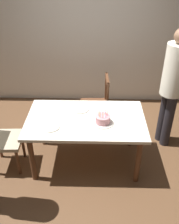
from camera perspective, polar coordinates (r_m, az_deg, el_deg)
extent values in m
plane|color=brown|center=(3.76, -0.77, -10.76)|extent=(6.40, 6.40, 0.00)
cube|color=beige|center=(4.75, -0.02, 17.05)|extent=(6.40, 0.10, 2.60)
cube|color=silver|center=(3.31, -0.87, -1.73)|extent=(1.54, 0.93, 0.04)
cylinder|color=#56331E|center=(3.35, -12.81, -10.26)|extent=(0.07, 0.07, 0.70)
cylinder|color=#56331E|center=(3.30, 10.88, -10.75)|extent=(0.07, 0.07, 0.70)
cylinder|color=#56331E|center=(3.90, -10.55, -2.99)|extent=(0.07, 0.07, 0.70)
cylinder|color=#56331E|center=(3.86, 9.44, -3.31)|extent=(0.07, 0.07, 0.70)
cylinder|color=silver|center=(3.21, 2.99, -2.37)|extent=(0.28, 0.28, 0.01)
cylinder|color=#D18C93|center=(3.18, 3.01, -1.59)|extent=(0.19, 0.19, 0.09)
cylinder|color=#E54C4C|center=(3.15, 3.98, -0.44)|extent=(0.01, 0.01, 0.05)
sphere|color=#FFC64C|center=(3.13, 4.01, 0.07)|extent=(0.01, 0.01, 0.01)
cylinder|color=#D872CC|center=(3.18, 3.66, -0.10)|extent=(0.01, 0.01, 0.05)
sphere|color=#FFC64C|center=(3.16, 3.68, 0.41)|extent=(0.01, 0.01, 0.01)
cylinder|color=#E54C4C|center=(3.19, 3.04, 0.04)|extent=(0.01, 0.01, 0.05)
sphere|color=#FFC64C|center=(3.17, 3.06, 0.55)|extent=(0.01, 0.01, 0.01)
cylinder|color=#E54C4C|center=(3.17, 2.38, -0.10)|extent=(0.01, 0.01, 0.05)
sphere|color=#FFC64C|center=(3.15, 2.40, 0.41)|extent=(0.01, 0.01, 0.01)
cylinder|color=#66CC72|center=(3.14, 2.12, -0.41)|extent=(0.01, 0.01, 0.05)
sphere|color=#FFC64C|center=(3.13, 2.13, 0.10)|extent=(0.01, 0.01, 0.01)
cylinder|color=yellow|center=(3.11, 2.36, -0.81)|extent=(0.01, 0.01, 0.05)
sphere|color=#FFC64C|center=(3.09, 2.37, -0.29)|extent=(0.01, 0.01, 0.01)
cylinder|color=#E54C4C|center=(3.10, 3.05, -0.99)|extent=(0.01, 0.01, 0.05)
sphere|color=#FFC64C|center=(3.08, 3.06, -0.47)|extent=(0.01, 0.01, 0.01)
cylinder|color=#D872CC|center=(3.11, 3.70, -0.87)|extent=(0.01, 0.01, 0.05)
sphere|color=#FFC64C|center=(3.09, 3.72, -0.35)|extent=(0.01, 0.01, 0.01)
cylinder|color=silver|center=(3.17, -8.73, -3.35)|extent=(0.22, 0.22, 0.01)
cylinder|color=silver|center=(3.47, -2.01, 0.59)|extent=(0.22, 0.22, 0.01)
cube|color=silver|center=(3.19, -11.58, -3.42)|extent=(0.18, 0.03, 0.01)
cube|color=silver|center=(3.48, -4.65, 0.52)|extent=(0.18, 0.02, 0.01)
cube|color=#56331E|center=(4.11, 0.99, 1.37)|extent=(0.46, 0.46, 0.05)
cylinder|color=#56331E|center=(4.38, -1.33, -0.13)|extent=(0.04, 0.04, 0.42)
cylinder|color=#56331E|center=(4.10, -1.36, -2.72)|extent=(0.04, 0.04, 0.42)
cylinder|color=#56331E|center=(4.39, 3.12, -0.10)|extent=(0.04, 0.04, 0.42)
cylinder|color=#56331E|center=(4.11, 3.40, -2.68)|extent=(0.04, 0.04, 0.42)
cylinder|color=#56331E|center=(4.15, 3.73, 5.63)|extent=(0.04, 0.04, 0.50)
cylinder|color=#56331E|center=(3.84, 4.09, 3.17)|extent=(0.04, 0.04, 0.50)
cube|color=#56331E|center=(3.89, 4.02, 7.30)|extent=(0.06, 0.40, 0.06)
cube|color=tan|center=(3.58, -18.44, -6.03)|extent=(0.46, 0.46, 0.05)
cylinder|color=#56331E|center=(3.56, -15.80, -10.78)|extent=(0.04, 0.04, 0.42)
cylinder|color=#56331E|center=(3.80, -14.72, -7.27)|extent=(0.04, 0.04, 0.42)
cylinder|color=#262328|center=(4.05, 16.25, -0.96)|extent=(0.14, 0.14, 0.86)
cylinder|color=#262328|center=(3.96, 17.29, -1.94)|extent=(0.14, 0.14, 0.86)
cylinder|color=silver|center=(3.64, 18.74, 8.91)|extent=(0.32, 0.32, 0.72)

